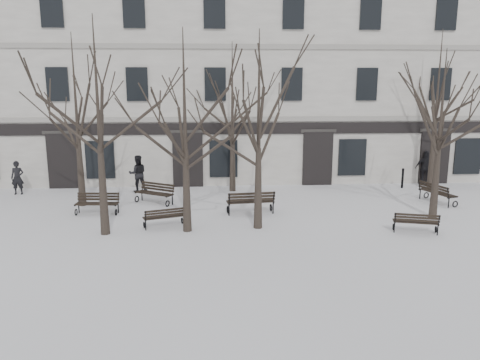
{
  "coord_description": "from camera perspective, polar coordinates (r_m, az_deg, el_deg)",
  "views": [
    {
      "loc": [
        -2.24,
        -16.77,
        5.46
      ],
      "look_at": [
        -1.02,
        3.0,
        1.34
      ],
      "focal_mm": 35.0,
      "sensor_mm": 36.0,
      "label": 1
    }
  ],
  "objects": [
    {
      "name": "bollard_a",
      "position": [
        23.96,
        2.45,
        -0.02
      ],
      "size": [
        0.14,
        0.14,
        1.09
      ],
      "color": "black",
      "rests_on": "ground"
    },
    {
      "name": "pedestrian_c",
      "position": [
        27.64,
        21.57,
        -0.49
      ],
      "size": [
        1.17,
        0.77,
        1.85
      ],
      "primitive_type": "imported",
      "rotation": [
        0.0,
        0.0,
        2.83
      ],
      "color": "black",
      "rests_on": "ground"
    },
    {
      "name": "pedestrian_a",
      "position": [
        25.92,
        -25.33,
        -1.57
      ],
      "size": [
        0.65,
        0.46,
        1.68
      ],
      "primitive_type": "imported",
      "rotation": [
        0.0,
        0.0,
        0.09
      ],
      "color": "black",
      "rests_on": "ground"
    },
    {
      "name": "bench_1",
      "position": [
        18.23,
        -9.2,
        -4.42
      ],
      "size": [
        1.67,
        1.04,
        0.8
      ],
      "rotation": [
        0.0,
        0.0,
        3.47
      ],
      "color": "black",
      "rests_on": "ground"
    },
    {
      "name": "tree_6",
      "position": [
        25.82,
        22.96,
        9.91
      ],
      "size": [
        5.65,
        5.65,
        8.07
      ],
      "color": "black",
      "rests_on": "ground"
    },
    {
      "name": "bollard_b",
      "position": [
        26.16,
        19.21,
        0.3
      ],
      "size": [
        0.14,
        0.14,
        1.06
      ],
      "color": "black",
      "rests_on": "ground"
    },
    {
      "name": "pedestrian_b",
      "position": [
        24.58,
        -12.26,
        -1.37
      ],
      "size": [
        1.06,
        0.91,
        1.88
      ],
      "primitive_type": "imported",
      "rotation": [
        0.0,
        0.0,
        3.39
      ],
      "color": "black",
      "rests_on": "ground"
    },
    {
      "name": "ground",
      "position": [
        17.78,
        3.9,
        -6.18
      ],
      "size": [
        100.0,
        100.0,
        0.0
      ],
      "primitive_type": "plane",
      "color": "silver",
      "rests_on": "ground"
    },
    {
      "name": "tree_2",
      "position": [
        17.27,
        2.31,
        8.86
      ],
      "size": [
        5.15,
        5.15,
        7.35
      ],
      "color": "black",
      "rests_on": "ground"
    },
    {
      "name": "tree_5",
      "position": [
        23.58,
        -0.94,
        9.77
      ],
      "size": [
        5.21,
        5.21,
        7.44
      ],
      "color": "black",
      "rests_on": "ground"
    },
    {
      "name": "bench_5",
      "position": [
        23.41,
        22.83,
        -1.38
      ],
      "size": [
        1.21,
        2.0,
        0.96
      ],
      "rotation": [
        0.0,
        0.0,
        1.87
      ],
      "color": "black",
      "rests_on": "ground"
    },
    {
      "name": "tree_0",
      "position": [
        17.23,
        -16.99,
        9.21
      ],
      "size": [
        5.43,
        5.43,
        7.76
      ],
      "color": "black",
      "rests_on": "ground"
    },
    {
      "name": "bench_0",
      "position": [
        20.73,
        -17.0,
        -2.67
      ],
      "size": [
        1.82,
        0.77,
        0.9
      ],
      "rotation": [
        0.0,
        0.0,
        -0.07
      ],
      "color": "black",
      "rests_on": "ground"
    },
    {
      "name": "bench_3",
      "position": [
        21.94,
        -10.32,
        -1.5
      ],
      "size": [
        1.91,
        1.52,
        0.94
      ],
      "rotation": [
        0.0,
        0.0,
        -0.55
      ],
      "color": "black",
      "rests_on": "ground"
    },
    {
      "name": "bench_4",
      "position": [
        19.83,
        1.31,
        -2.61
      ],
      "size": [
        2.07,
        0.94,
        1.01
      ],
      "rotation": [
        0.0,
        0.0,
        3.25
      ],
      "color": "black",
      "rests_on": "ground"
    },
    {
      "name": "tree_1",
      "position": [
        16.98,
        -6.78,
        8.77
      ],
      "size": [
        5.16,
        5.16,
        7.37
      ],
      "color": "black",
      "rests_on": "ground"
    },
    {
      "name": "tree_4",
      "position": [
        21.82,
        -19.41,
        9.2
      ],
      "size": [
        5.31,
        5.31,
        7.59
      ],
      "color": "black",
      "rests_on": "ground"
    },
    {
      "name": "bench_2",
      "position": [
        18.51,
        20.65,
        -4.79
      ],
      "size": [
        1.68,
        0.98,
        0.8
      ],
      "rotation": [
        0.0,
        0.0,
        2.87
      ],
      "color": "black",
      "rests_on": "ground"
    },
    {
      "name": "tree_3",
      "position": [
        20.28,
        23.34,
        7.33
      ],
      "size": [
        4.75,
        4.75,
        6.78
      ],
      "color": "black",
      "rests_on": "ground"
    },
    {
      "name": "building",
      "position": [
        29.81,
        0.8,
        11.84
      ],
      "size": [
        40.4,
        10.2,
        11.4
      ],
      "color": "beige",
      "rests_on": "ground"
    }
  ]
}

